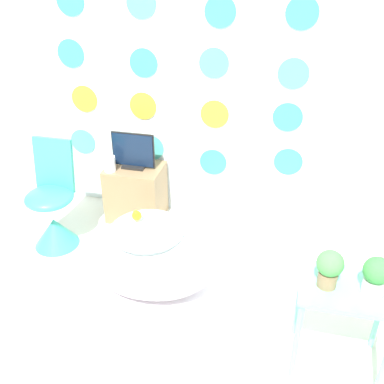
{
  "coord_description": "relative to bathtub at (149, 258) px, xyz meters",
  "views": [
    {
      "loc": [
        0.9,
        -1.5,
        2.18
      ],
      "look_at": [
        0.32,
        0.89,
        0.76
      ],
      "focal_mm": 42.0,
      "sensor_mm": 36.0,
      "label": 1
    }
  ],
  "objects": [
    {
      "name": "rubber_duck",
      "position": [
        -0.09,
        0.07,
        0.29
      ],
      "size": [
        0.07,
        0.07,
        0.08
      ],
      "color": "yellow",
      "rests_on": "bathtub"
    },
    {
      "name": "bathtub",
      "position": [
        0.0,
        0.0,
        0.0
      ],
      "size": [
        0.92,
        0.61,
        0.51
      ],
      "color": "white",
      "rests_on": "ground_plane"
    },
    {
      "name": "chair",
      "position": [
        -0.89,
        0.32,
        0.02
      ],
      "size": [
        0.37,
        0.37,
        0.86
      ],
      "color": "#38B2A3",
      "rests_on": "ground_plane"
    },
    {
      "name": "rug",
      "position": [
        -0.03,
        -0.12,
        -0.25
      ],
      "size": [
        1.36,
        0.76,
        0.01
      ],
      "color": "silver",
      "rests_on": "ground_plane"
    },
    {
      "name": "ground_plane",
      "position": [
        -0.04,
        -0.79,
        -0.26
      ],
      "size": [
        12.0,
        12.0,
        0.0
      ],
      "primitive_type": "plane",
      "color": "silver"
    },
    {
      "name": "potted_plant_left",
      "position": [
        1.12,
        -0.35,
        0.43
      ],
      "size": [
        0.14,
        0.14,
        0.22
      ],
      "color": "#8C6B4C",
      "rests_on": "side_table"
    },
    {
      "name": "tv_cabinet",
      "position": [
        -0.4,
        0.85,
        -0.01
      ],
      "size": [
        0.46,
        0.36,
        0.48
      ],
      "color": "#8E704C",
      "rests_on": "ground_plane"
    },
    {
      "name": "potted_plant_right",
      "position": [
        1.35,
        -0.35,
        0.42
      ],
      "size": [
        0.14,
        0.14,
        0.22
      ],
      "color": "white",
      "rests_on": "side_table"
    },
    {
      "name": "vase",
      "position": [
        -0.57,
        0.74,
        0.3
      ],
      "size": [
        0.1,
        0.1,
        0.16
      ],
      "color": "white",
      "rests_on": "tv_cabinet"
    },
    {
      "name": "wall_back_dotted",
      "position": [
        -0.04,
        1.08,
        1.04
      ],
      "size": [
        4.36,
        0.05,
        2.6
      ],
      "color": "white",
      "rests_on": "ground_plane"
    },
    {
      "name": "side_table",
      "position": [
        1.24,
        -0.34,
        0.2
      ],
      "size": [
        0.51,
        0.37,
        0.56
      ],
      "color": "#72D8B7",
      "rests_on": "ground_plane"
    },
    {
      "name": "tv",
      "position": [
        -0.4,
        0.85,
        0.36
      ],
      "size": [
        0.36,
        0.12,
        0.3
      ],
      "color": "black",
      "rests_on": "tv_cabinet"
    }
  ]
}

